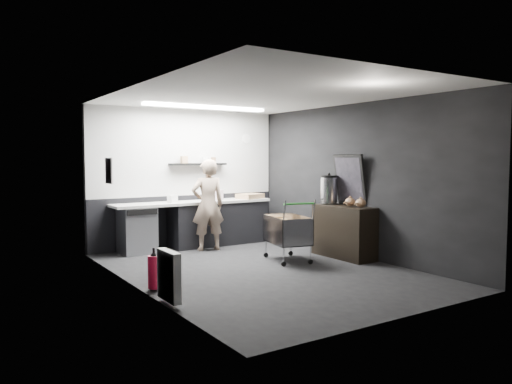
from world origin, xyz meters
TOP-DOWN VIEW (x-y plane):
  - floor at (0.00, 0.00)m, footprint 5.50×5.50m
  - ceiling at (0.00, 0.00)m, footprint 5.50×5.50m
  - wall_back at (0.00, 2.75)m, footprint 5.50×0.00m
  - wall_front at (0.00, -2.75)m, footprint 5.50×0.00m
  - wall_left at (-2.00, 0.00)m, footprint 0.00×5.50m
  - wall_right at (2.00, 0.00)m, footprint 0.00×5.50m
  - kitchen_wall_panel at (0.00, 2.73)m, footprint 3.95×0.02m
  - dado_panel at (0.00, 2.73)m, footprint 3.95×0.02m
  - floating_shelf at (0.20, 2.62)m, footprint 1.20×0.22m
  - wall_clock at (1.40, 2.72)m, footprint 0.20×0.03m
  - poster at (-1.98, 1.30)m, footprint 0.02×0.30m
  - poster_red_band at (-1.98, 1.30)m, footprint 0.02×0.22m
  - radiator at (-1.94, -0.90)m, footprint 0.10×0.50m
  - ceiling_strip at (0.00, 1.85)m, footprint 2.40×0.20m
  - prep_counter at (0.14, 2.42)m, footprint 3.20×0.61m
  - person at (0.08, 1.97)m, footprint 0.70×0.53m
  - shopping_cart at (0.76, 0.37)m, footprint 0.75×1.05m
  - sideboard at (1.76, 0.09)m, footprint 0.52×1.21m
  - fire_extinguisher at (-1.85, -0.19)m, footprint 0.16×0.16m
  - cardboard_box at (1.27, 2.37)m, footprint 0.58×0.50m
  - pink_tub at (0.55, 2.42)m, footprint 0.20×0.20m
  - white_container at (-0.47, 2.37)m, footprint 0.19×0.17m

SIDE VIEW (x-z plane):
  - floor at x=0.00m, z-range 0.00..0.00m
  - fire_extinguisher at x=-1.85m, z-range -0.01..0.53m
  - radiator at x=-1.94m, z-range 0.05..0.65m
  - prep_counter at x=0.14m, z-range 0.01..0.91m
  - shopping_cart at x=0.76m, z-range -0.02..1.01m
  - dado_panel at x=0.00m, z-range 0.00..1.00m
  - sideboard at x=1.76m, z-range -0.33..1.48m
  - person at x=0.08m, z-range 0.00..1.72m
  - cardboard_box at x=1.27m, z-range 0.90..1.00m
  - white_container at x=-0.47m, z-range 0.90..1.04m
  - pink_tub at x=0.55m, z-range 0.90..1.10m
  - wall_back at x=0.00m, z-range -1.40..4.10m
  - wall_front at x=0.00m, z-range -1.40..4.10m
  - wall_left at x=-2.00m, z-range -1.40..4.10m
  - wall_right at x=2.00m, z-range -1.40..4.10m
  - poster at x=-1.98m, z-range 1.35..1.75m
  - floating_shelf at x=0.20m, z-range 1.60..1.64m
  - poster_red_band at x=-1.98m, z-range 1.57..1.67m
  - kitchen_wall_panel at x=0.00m, z-range 1.00..2.70m
  - wall_clock at x=1.40m, z-range 2.05..2.25m
  - ceiling_strip at x=0.00m, z-range 2.65..2.69m
  - ceiling at x=0.00m, z-range 2.70..2.70m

